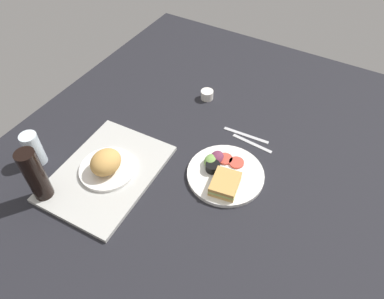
{
  "coord_description": "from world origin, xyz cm",
  "views": [
    {
      "loc": [
        -75.05,
        -41.55,
        100.87
      ],
      "look_at": [
        2.0,
        3.0,
        4.0
      ],
      "focal_mm": 32.86,
      "sensor_mm": 36.0,
      "label": 1
    }
  ],
  "objects_px": {
    "knife": "(246,135)",
    "fork": "(252,143)",
    "serving_tray": "(107,173)",
    "espresso_cup": "(207,95)",
    "plate_with_salad": "(224,174)",
    "soda_bottle": "(36,176)",
    "bread_plate_near": "(107,165)",
    "drinking_glass": "(34,149)"
  },
  "relations": [
    {
      "from": "knife",
      "to": "fork",
      "type": "bearing_deg",
      "value": 140.0
    },
    {
      "from": "serving_tray",
      "to": "knife",
      "type": "xyz_separation_m",
      "value": [
        0.44,
        -0.36,
        -0.01
      ]
    },
    {
      "from": "serving_tray",
      "to": "fork",
      "type": "xyz_separation_m",
      "value": [
        0.41,
        -0.4,
        -0.01
      ]
    },
    {
      "from": "espresso_cup",
      "to": "fork",
      "type": "xyz_separation_m",
      "value": [
        -0.16,
        -0.29,
        -0.02
      ]
    },
    {
      "from": "plate_with_salad",
      "to": "soda_bottle",
      "type": "height_order",
      "value": "soda_bottle"
    },
    {
      "from": "espresso_cup",
      "to": "knife",
      "type": "bearing_deg",
      "value": -117.38
    },
    {
      "from": "bread_plate_near",
      "to": "soda_bottle",
      "type": "bearing_deg",
      "value": 146.23
    },
    {
      "from": "soda_bottle",
      "to": "drinking_glass",
      "type": "bearing_deg",
      "value": 53.67
    },
    {
      "from": "serving_tray",
      "to": "espresso_cup",
      "type": "xyz_separation_m",
      "value": [
        0.57,
        -0.11,
        0.01
      ]
    },
    {
      "from": "bread_plate_near",
      "to": "knife",
      "type": "height_order",
      "value": "bread_plate_near"
    },
    {
      "from": "soda_bottle",
      "to": "espresso_cup",
      "type": "height_order",
      "value": "soda_bottle"
    },
    {
      "from": "bread_plate_near",
      "to": "plate_with_salad",
      "type": "relative_size",
      "value": 0.73
    },
    {
      "from": "bread_plate_near",
      "to": "fork",
      "type": "bearing_deg",
      "value": -44.26
    },
    {
      "from": "plate_with_salad",
      "to": "serving_tray",
      "type": "bearing_deg",
      "value": 118.46
    },
    {
      "from": "drinking_glass",
      "to": "espresso_cup",
      "type": "bearing_deg",
      "value": -29.83
    },
    {
      "from": "plate_with_salad",
      "to": "knife",
      "type": "bearing_deg",
      "value": 3.83
    },
    {
      "from": "serving_tray",
      "to": "espresso_cup",
      "type": "height_order",
      "value": "espresso_cup"
    },
    {
      "from": "soda_bottle",
      "to": "knife",
      "type": "relative_size",
      "value": 1.17
    },
    {
      "from": "fork",
      "to": "knife",
      "type": "height_order",
      "value": "same"
    },
    {
      "from": "drinking_glass",
      "to": "soda_bottle",
      "type": "bearing_deg",
      "value": -126.33
    },
    {
      "from": "espresso_cup",
      "to": "soda_bottle",
      "type": "bearing_deg",
      "value": 163.04
    },
    {
      "from": "plate_with_salad",
      "to": "fork",
      "type": "bearing_deg",
      "value": -6.67
    },
    {
      "from": "drinking_glass",
      "to": "fork",
      "type": "xyz_separation_m",
      "value": [
        0.49,
        -0.66,
        -0.07
      ]
    },
    {
      "from": "bread_plate_near",
      "to": "soda_bottle",
      "type": "distance_m",
      "value": 0.23
    },
    {
      "from": "serving_tray",
      "to": "plate_with_salad",
      "type": "xyz_separation_m",
      "value": [
        0.2,
        -0.37,
        0.01
      ]
    },
    {
      "from": "soda_bottle",
      "to": "espresso_cup",
      "type": "bearing_deg",
      "value": -16.96
    },
    {
      "from": "serving_tray",
      "to": "plate_with_salad",
      "type": "relative_size",
      "value": 1.6
    },
    {
      "from": "knife",
      "to": "plate_with_salad",
      "type": "bearing_deg",
      "value": 90.7
    },
    {
      "from": "plate_with_salad",
      "to": "knife",
      "type": "distance_m",
      "value": 0.24
    },
    {
      "from": "drinking_glass",
      "to": "fork",
      "type": "height_order",
      "value": "drinking_glass"
    },
    {
      "from": "bread_plate_near",
      "to": "fork",
      "type": "height_order",
      "value": "bread_plate_near"
    },
    {
      "from": "serving_tray",
      "to": "espresso_cup",
      "type": "relative_size",
      "value": 8.04
    },
    {
      "from": "fork",
      "to": "knife",
      "type": "bearing_deg",
      "value": -32.43
    },
    {
      "from": "fork",
      "to": "knife",
      "type": "distance_m",
      "value": 0.05
    },
    {
      "from": "soda_bottle",
      "to": "fork",
      "type": "bearing_deg",
      "value": -41.26
    },
    {
      "from": "drinking_glass",
      "to": "espresso_cup",
      "type": "height_order",
      "value": "drinking_glass"
    },
    {
      "from": "bread_plate_near",
      "to": "drinking_glass",
      "type": "xyz_separation_m",
      "value": [
        -0.08,
        0.27,
        0.02
      ]
    },
    {
      "from": "soda_bottle",
      "to": "serving_tray",
      "type": "bearing_deg",
      "value": -33.68
    },
    {
      "from": "drinking_glass",
      "to": "knife",
      "type": "bearing_deg",
      "value": -50.19
    },
    {
      "from": "fork",
      "to": "serving_tray",
      "type": "bearing_deg",
      "value": 50.26
    },
    {
      "from": "drinking_glass",
      "to": "knife",
      "type": "relative_size",
      "value": 0.72
    },
    {
      "from": "bread_plate_near",
      "to": "plate_with_salad",
      "type": "height_order",
      "value": "bread_plate_near"
    }
  ]
}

